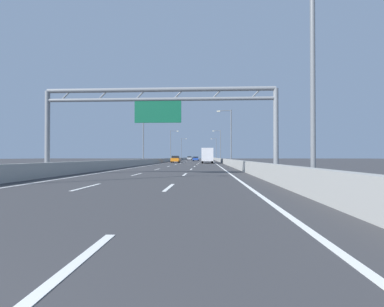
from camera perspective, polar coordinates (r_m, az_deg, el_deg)
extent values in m
plane|color=#38383A|center=(99.83, 0.94, -1.42)|extent=(260.00, 260.00, 0.00)
cube|color=white|center=(13.39, -20.16, -6.27)|extent=(0.16, 3.00, 0.01)
cube|color=white|center=(21.94, -10.89, -4.10)|extent=(0.16, 3.00, 0.01)
cube|color=white|center=(30.74, -6.88, -3.12)|extent=(0.16, 3.00, 0.01)
cube|color=white|center=(39.63, -4.67, -2.57)|extent=(0.16, 3.00, 0.01)
cube|color=white|center=(48.57, -3.27, -2.22)|extent=(0.16, 3.00, 0.01)
cube|color=white|center=(57.52, -2.31, -1.97)|extent=(0.16, 3.00, 0.01)
cube|color=white|center=(66.48, -1.60, -1.80)|extent=(0.16, 3.00, 0.01)
cube|color=white|center=(75.46, -1.07, -1.66)|extent=(0.16, 3.00, 0.01)
cube|color=white|center=(84.44, -0.64, -1.56)|extent=(0.16, 3.00, 0.01)
cube|color=white|center=(93.42, -0.30, -1.47)|extent=(0.16, 3.00, 0.01)
cube|color=white|center=(102.41, -0.02, -1.40)|extent=(0.16, 3.00, 0.01)
cube|color=white|center=(111.40, 0.21, -1.34)|extent=(0.16, 3.00, 0.01)
cube|color=white|center=(120.39, 0.41, -1.29)|extent=(0.16, 3.00, 0.01)
cube|color=white|center=(129.38, 0.59, -1.25)|extent=(0.16, 3.00, 0.01)
cube|color=white|center=(138.37, 0.74, -1.21)|extent=(0.16, 3.00, 0.01)
cube|color=white|center=(147.36, 0.87, -1.17)|extent=(0.16, 3.00, 0.01)
cube|color=white|center=(156.36, 0.99, -1.14)|extent=(0.16, 3.00, 0.01)
cube|color=white|center=(3.88, -23.52, -20.50)|extent=(0.16, 3.00, 0.01)
cube|color=white|center=(12.44, -4.61, -6.74)|extent=(0.16, 3.00, 0.01)
cube|color=white|center=(21.37, -1.45, -4.20)|extent=(0.16, 3.00, 0.01)
cube|color=white|center=(30.34, -0.16, -3.15)|extent=(0.16, 3.00, 0.01)
cube|color=white|center=(39.32, 0.54, -2.58)|extent=(0.16, 3.00, 0.01)
cube|color=white|center=(48.31, 0.98, -2.23)|extent=(0.16, 3.00, 0.01)
cube|color=white|center=(57.30, 1.28, -1.98)|extent=(0.16, 3.00, 0.01)
cube|color=white|center=(66.30, 1.50, -1.80)|extent=(0.16, 3.00, 0.01)
cube|color=white|center=(75.30, 1.67, -1.66)|extent=(0.16, 3.00, 0.01)
cube|color=white|center=(84.29, 1.80, -1.56)|extent=(0.16, 3.00, 0.01)
cube|color=white|center=(93.29, 1.91, -1.47)|extent=(0.16, 3.00, 0.01)
cube|color=white|center=(102.29, 1.99, -1.40)|extent=(0.16, 3.00, 0.01)
cube|color=white|center=(111.29, 2.07, -1.34)|extent=(0.16, 3.00, 0.01)
cube|color=white|center=(120.28, 2.13, -1.29)|extent=(0.16, 3.00, 0.01)
cube|color=white|center=(129.28, 2.18, -1.25)|extent=(0.16, 3.00, 0.01)
cube|color=white|center=(138.28, 2.23, -1.21)|extent=(0.16, 3.00, 0.01)
cube|color=white|center=(147.28, 2.27, -1.17)|extent=(0.16, 3.00, 0.01)
cube|color=white|center=(156.28, 2.31, -1.14)|extent=(0.16, 3.00, 0.01)
cube|color=white|center=(88.20, -2.74, -1.52)|extent=(0.16, 176.00, 0.01)
cube|color=white|center=(87.80, 4.10, -1.52)|extent=(0.16, 176.00, 0.01)
cube|color=#9E9E99|center=(110.25, -2.47, -1.10)|extent=(0.45, 220.00, 0.95)
cube|color=#9E9E99|center=(109.82, 4.72, -1.10)|extent=(0.45, 220.00, 0.95)
cylinder|color=gray|center=(23.77, -26.84, 3.69)|extent=(0.36, 0.36, 6.20)
cylinder|color=gray|center=(21.23, 16.36, 4.16)|extent=(0.36, 0.36, 6.20)
cylinder|color=gray|center=(21.42, -6.51, 12.50)|extent=(16.70, 0.32, 0.32)
cylinder|color=gray|center=(21.27, -6.51, 10.66)|extent=(16.70, 0.26, 0.26)
cylinder|color=gray|center=(23.48, -23.81, 10.51)|extent=(0.74, 0.10, 0.74)
cylinder|color=gray|center=(22.39, -17.31, 11.03)|extent=(0.74, 0.10, 0.74)
cylinder|color=gray|center=(21.61, -10.23, 11.44)|extent=(0.74, 0.10, 0.74)
cylinder|color=gray|center=(21.16, -2.72, 11.69)|extent=(0.74, 0.10, 0.74)
cylinder|color=gray|center=(21.08, 5.00, 11.74)|extent=(0.74, 0.10, 0.74)
cylinder|color=gray|center=(21.36, 12.63, 11.58)|extent=(0.74, 0.10, 0.74)
cube|color=#0F5B3D|center=(21.13, -6.81, 8.26)|extent=(3.40, 0.12, 1.60)
cylinder|color=slate|center=(12.94, 22.90, 14.73)|extent=(0.20, 0.20, 9.50)
cylinder|color=slate|center=(51.21, -9.66, 3.18)|extent=(0.20, 0.20, 9.50)
cylinder|color=slate|center=(51.50, -8.44, 8.31)|extent=(2.20, 0.12, 0.12)
cube|color=#F2EAC6|center=(51.28, -7.23, 8.23)|extent=(0.56, 0.28, 0.20)
cylinder|color=slate|center=(50.18, 7.80, 3.26)|extent=(0.20, 0.20, 9.50)
cylinder|color=slate|center=(50.62, 6.54, 8.47)|extent=(2.20, 0.12, 0.12)
cube|color=#F2EAC6|center=(50.54, 5.28, 8.36)|extent=(0.56, 0.28, 0.20)
cylinder|color=slate|center=(88.79, -4.30, 1.55)|extent=(0.20, 0.20, 9.50)
cylinder|color=slate|center=(88.95, -3.59, 4.52)|extent=(2.20, 0.12, 0.12)
cube|color=#F2EAC6|center=(88.83, -2.88, 4.46)|extent=(0.56, 0.28, 0.20)
cylinder|color=slate|center=(88.19, 5.68, 1.57)|extent=(0.20, 0.20, 9.50)
cylinder|color=slate|center=(88.45, 4.96, 4.55)|extent=(2.20, 0.12, 0.12)
cube|color=#F2EAC6|center=(88.40, 4.25, 4.48)|extent=(0.56, 0.28, 0.20)
cylinder|color=slate|center=(126.71, -2.14, 0.89)|extent=(0.20, 0.20, 9.50)
cylinder|color=slate|center=(126.82, -1.64, 2.97)|extent=(2.20, 0.12, 0.12)
cube|color=#F2EAC6|center=(126.73, -1.14, 2.92)|extent=(0.56, 0.28, 0.20)
cylinder|color=slate|center=(126.29, 4.84, 0.90)|extent=(0.20, 0.20, 9.50)
cylinder|color=slate|center=(126.47, 4.34, 2.98)|extent=(2.20, 0.12, 0.12)
cube|color=#F2EAC6|center=(126.44, 3.84, 2.93)|extent=(0.56, 0.28, 0.20)
cube|color=orange|center=(64.29, -3.28, -1.24)|extent=(1.76, 4.58, 0.71)
cube|color=black|center=(63.95, -3.31, -0.69)|extent=(1.55, 1.84, 0.51)
cylinder|color=black|center=(66.11, -3.78, -1.53)|extent=(0.22, 0.64, 0.64)
cylinder|color=black|center=(65.95, -2.45, -1.53)|extent=(0.22, 0.64, 0.64)
cylinder|color=black|center=(62.66, -4.15, -1.58)|extent=(0.22, 0.64, 0.64)
cylinder|color=black|center=(62.49, -2.74, -1.58)|extent=(0.22, 0.64, 0.64)
cube|color=silver|center=(121.05, 3.06, -0.99)|extent=(1.75, 4.33, 0.63)
cube|color=black|center=(120.52, 3.06, -0.71)|extent=(1.54, 1.84, 0.53)
cylinder|color=black|center=(122.67, 2.70, -1.13)|extent=(0.22, 0.64, 0.64)
cylinder|color=black|center=(122.67, 3.42, -1.13)|extent=(0.22, 0.64, 0.64)
cylinder|color=black|center=(119.44, 2.70, -1.14)|extent=(0.22, 0.64, 0.64)
cylinder|color=black|center=(119.45, 3.43, -1.14)|extent=(0.22, 0.64, 0.64)
cube|color=#2347AD|center=(89.05, 0.76, -1.10)|extent=(1.70, 4.26, 0.63)
cube|color=black|center=(88.83, 0.75, -0.76)|extent=(1.50, 1.71, 0.45)
cylinder|color=black|center=(90.66, 0.33, -1.30)|extent=(0.22, 0.64, 0.64)
cylinder|color=black|center=(90.61, 1.27, -1.30)|extent=(0.22, 0.64, 0.64)
cylinder|color=black|center=(87.51, 0.24, -1.32)|extent=(0.22, 0.64, 0.64)
cylinder|color=black|center=(87.45, 1.21, -1.32)|extent=(0.22, 0.64, 0.64)
cube|color=#A8ADB2|center=(114.24, -0.50, -0.98)|extent=(1.74, 4.26, 0.72)
cube|color=black|center=(114.24, -0.50, -0.68)|extent=(1.53, 1.83, 0.51)
cylinder|color=black|center=(115.87, -0.83, -1.16)|extent=(0.22, 0.64, 0.64)
cylinder|color=black|center=(115.78, -0.08, -1.16)|extent=(0.22, 0.64, 0.64)
cylinder|color=black|center=(112.72, -0.94, -1.17)|extent=(0.22, 0.64, 0.64)
cylinder|color=black|center=(112.62, -0.17, -1.17)|extent=(0.22, 0.64, 0.64)
cube|color=#194799|center=(63.01, 3.07, -0.49)|extent=(2.31, 2.42, 2.07)
cube|color=silver|center=(58.59, 3.08, -0.22)|extent=(2.31, 6.03, 2.59)
cylinder|color=black|center=(63.33, 2.15, -1.42)|extent=(0.28, 0.96, 0.96)
cylinder|color=black|center=(63.34, 3.99, -1.42)|extent=(0.28, 0.96, 0.96)
cylinder|color=black|center=(56.98, 2.06, -1.51)|extent=(0.28, 0.96, 0.96)
cylinder|color=black|center=(56.99, 4.11, -1.51)|extent=(0.28, 0.96, 0.96)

